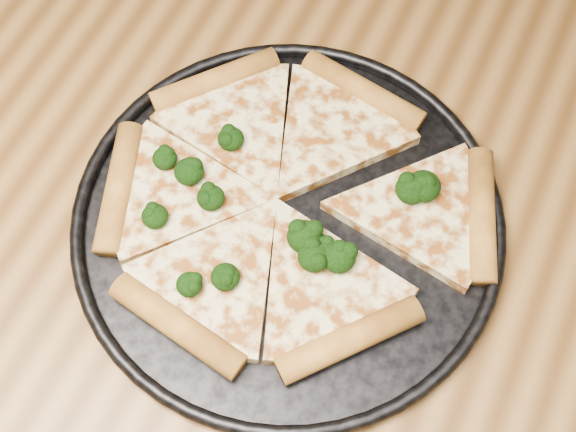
% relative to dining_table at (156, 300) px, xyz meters
% --- Properties ---
extents(ground, '(4.00, 4.00, 0.00)m').
position_rel_dining_table_xyz_m(ground, '(0.00, 0.00, -0.66)').
color(ground, brown).
rests_on(ground, ground).
extents(dining_table, '(1.20, 0.90, 0.75)m').
position_rel_dining_table_xyz_m(dining_table, '(0.00, 0.00, 0.00)').
color(dining_table, brown).
rests_on(dining_table, ground).
extents(pizza_pan, '(0.38, 0.38, 0.02)m').
position_rel_dining_table_xyz_m(pizza_pan, '(0.10, 0.09, 0.10)').
color(pizza_pan, black).
rests_on(pizza_pan, dining_table).
extents(pizza, '(0.37, 0.32, 0.02)m').
position_rel_dining_table_xyz_m(pizza, '(0.09, 0.10, 0.11)').
color(pizza, '#DCC886').
rests_on(pizza, pizza_pan).
extents(broccoli_florets, '(0.25, 0.19, 0.02)m').
position_rel_dining_table_xyz_m(broccoli_florets, '(0.10, 0.09, 0.12)').
color(broccoli_florets, black).
rests_on(broccoli_florets, pizza).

